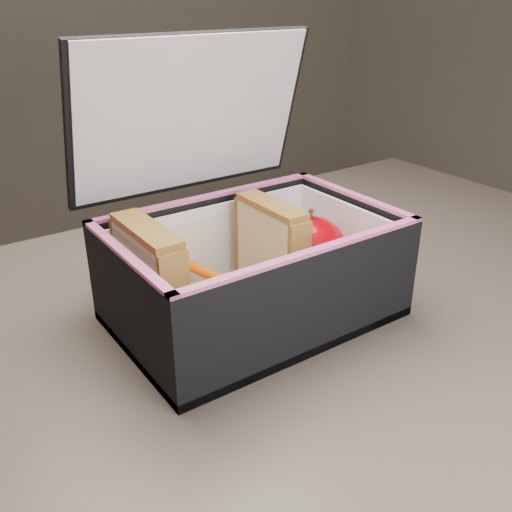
{
  "coord_description": "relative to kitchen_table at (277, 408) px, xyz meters",
  "views": [
    {
      "loc": [
        -0.3,
        -0.38,
        1.07
      ],
      "look_at": [
        0.01,
        0.06,
        0.81
      ],
      "focal_mm": 40.0,
      "sensor_mm": 36.0,
      "label": 1
    }
  ],
  "objects": [
    {
      "name": "lunch_bag",
      "position": [
        0.0,
        0.05,
        0.15
      ],
      "size": [
        0.28,
        0.24,
        0.28
      ],
      "color": "black",
      "rests_on": "kitchen_table"
    },
    {
      "name": "sandwich_left",
      "position": [
        -0.11,
        0.06,
        0.16
      ],
      "size": [
        0.03,
        0.1,
        0.11
      ],
      "color": "tan",
      "rests_on": "plastic_tub"
    },
    {
      "name": "kitchen_table",
      "position": [
        0.0,
        0.0,
        0.0
      ],
      "size": [
        1.2,
        0.8,
        0.75
      ],
      "color": "brown",
      "rests_on": "ground"
    },
    {
      "name": "plastic_tub",
      "position": [
        -0.04,
        0.06,
        0.14
      ],
      "size": [
        0.19,
        0.13,
        0.08
      ],
      "primitive_type": null,
      "color": "white",
      "rests_on": "lunch_bag"
    },
    {
      "name": "red_apple",
      "position": [
        0.08,
        0.05,
        0.15
      ],
      "size": [
        0.09,
        0.09,
        0.09
      ],
      "rotation": [
        0.0,
        0.0,
        -0.12
      ],
      "color": "maroon",
      "rests_on": "paper_napkin"
    },
    {
      "name": "carrot_sticks",
      "position": [
        -0.04,
        0.06,
        0.12
      ],
      "size": [
        0.05,
        0.16,
        0.03
      ],
      "color": "#E04400",
      "rests_on": "plastic_tub"
    },
    {
      "name": "sandwich_right",
      "position": [
        0.03,
        0.06,
        0.16
      ],
      "size": [
        0.03,
        0.09,
        0.1
      ],
      "color": "tan",
      "rests_on": "plastic_tub"
    },
    {
      "name": "paper_napkin",
      "position": [
        0.08,
        0.05,
        0.11
      ],
      "size": [
        0.08,
        0.08,
        0.01
      ],
      "primitive_type": "cube",
      "rotation": [
        0.0,
        0.0,
        -0.12
      ],
      "color": "white",
      "rests_on": "lunch_bag"
    }
  ]
}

